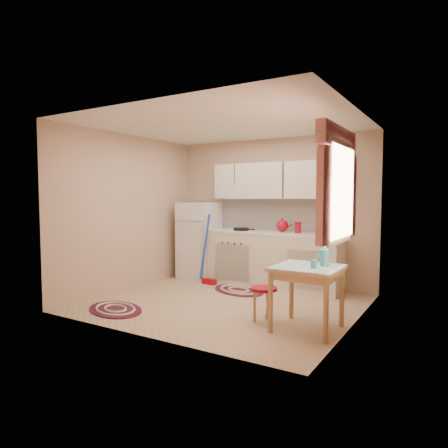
# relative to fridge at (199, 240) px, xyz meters

# --- Properties ---
(room_shell) EXTENTS (3.64, 3.60, 2.52)m
(room_shell) POSITION_rel_fridge_xyz_m (1.44, -1.01, 0.90)
(room_shell) COLOR tan
(room_shell) RESTS_ON ground
(fridge) EXTENTS (0.65, 0.60, 1.40)m
(fridge) POSITION_rel_fridge_xyz_m (0.00, 0.00, 0.00)
(fridge) COLOR silver
(fridge) RESTS_ON ground
(broom) EXTENTS (0.29, 0.14, 1.20)m
(broom) POSITION_rel_fridge_xyz_m (0.45, -0.35, -0.10)
(broom) COLOR #1E41BD
(broom) RESTS_ON ground
(base_cabinets) EXTENTS (2.25, 0.60, 0.88)m
(base_cabinets) POSITION_rel_fridge_xyz_m (1.46, 0.05, -0.26)
(base_cabinets) COLOR beige
(base_cabinets) RESTS_ON ground
(countertop) EXTENTS (2.27, 0.62, 0.04)m
(countertop) POSITION_rel_fridge_xyz_m (1.46, 0.05, 0.20)
(countertop) COLOR silver
(countertop) RESTS_ON base_cabinets
(frying_pan) EXTENTS (0.27, 0.27, 0.05)m
(frying_pan) POSITION_rel_fridge_xyz_m (0.88, 0.00, 0.24)
(frying_pan) COLOR black
(frying_pan) RESTS_ON countertop
(red_kettle) EXTENTS (0.26, 0.24, 0.22)m
(red_kettle) POSITION_rel_fridge_xyz_m (1.62, 0.05, 0.33)
(red_kettle) COLOR maroon
(red_kettle) RESTS_ON countertop
(red_canister) EXTENTS (0.10, 0.10, 0.16)m
(red_canister) POSITION_rel_fridge_xyz_m (1.89, 0.05, 0.30)
(red_canister) COLOR maroon
(red_canister) RESTS_ON countertop
(table) EXTENTS (0.72, 0.72, 0.72)m
(table) POSITION_rel_fridge_xyz_m (2.67, -1.72, -0.34)
(table) COLOR tan
(table) RESTS_ON ground
(stool) EXTENTS (0.34, 0.34, 0.42)m
(stool) POSITION_rel_fridge_xyz_m (2.13, -1.72, -0.49)
(stool) COLOR maroon
(stool) RESTS_ON ground
(coffee_pot) EXTENTS (0.15, 0.14, 0.25)m
(coffee_pot) POSITION_rel_fridge_xyz_m (2.83, -1.60, 0.14)
(coffee_pot) COLOR teal
(coffee_pot) RESTS_ON table
(mug) EXTENTS (0.10, 0.10, 0.10)m
(mug) POSITION_rel_fridge_xyz_m (2.78, -1.82, 0.07)
(mug) COLOR teal
(mug) RESTS_ON table
(rug_center) EXTENTS (1.12, 0.95, 0.02)m
(rug_center) POSITION_rel_fridge_xyz_m (1.11, -0.50, -0.69)
(rug_center) COLOR #68110B
(rug_center) RESTS_ON ground
(rug_left) EXTENTS (1.09, 0.92, 0.02)m
(rug_left) POSITION_rel_fridge_xyz_m (0.23, -2.29, -0.69)
(rug_left) COLOR #68110B
(rug_left) RESTS_ON ground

